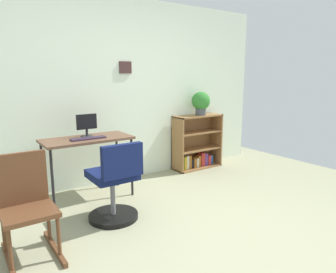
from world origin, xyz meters
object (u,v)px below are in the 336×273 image
at_px(keyboard, 88,138).
at_px(potted_plant_on_shelf, 201,102).
at_px(bookshelf_low, 196,145).
at_px(rocking_chair, 27,205).
at_px(office_chair, 115,187).
at_px(desk, 87,144).
at_px(monitor, 87,125).

relative_size(keyboard, potted_plant_on_shelf, 1.10).
bearing_deg(bookshelf_low, rocking_chair, -157.29).
bearing_deg(office_chair, bookshelf_low, 28.02).
bearing_deg(bookshelf_low, potted_plant_on_shelf, -49.08).
relative_size(desk, monitor, 3.78).
distance_m(monitor, keyboard, 0.21).
bearing_deg(desk, rocking_chair, -134.10).
distance_m(office_chair, bookshelf_low, 2.17).
relative_size(office_chair, rocking_chair, 0.99).
bearing_deg(desk, office_chair, -90.08).
distance_m(monitor, rocking_chair, 1.40).
distance_m(monitor, potted_plant_on_shelf, 1.94).
relative_size(office_chair, bookshelf_low, 0.98).
bearing_deg(office_chair, rocking_chair, -170.53).
distance_m(bookshelf_low, potted_plant_on_shelf, 0.71).
height_order(keyboard, rocking_chair, rocking_chair).
bearing_deg(monitor, bookshelf_low, 5.90).
xyz_separation_m(desk, potted_plant_on_shelf, (1.96, 0.22, 0.39)).
height_order(monitor, rocking_chair, monitor).
bearing_deg(office_chair, keyboard, 90.97).
bearing_deg(rocking_chair, office_chair, 9.47).
bearing_deg(monitor, desk, -113.23).
xyz_separation_m(office_chair, bookshelf_low, (1.92, 1.02, 0.00)).
bearing_deg(bookshelf_low, desk, -171.97).
relative_size(desk, bookshelf_low, 1.20).
bearing_deg(rocking_chair, potted_plant_on_shelf, 21.42).
xyz_separation_m(rocking_chair, potted_plant_on_shelf, (2.83, 1.11, 0.63)).
xyz_separation_m(desk, office_chair, (-0.00, -0.75, -0.32)).
relative_size(monitor, rocking_chair, 0.32).
xyz_separation_m(keyboard, bookshelf_low, (1.93, 0.35, -0.39)).
relative_size(monitor, keyboard, 0.68).
relative_size(desk, office_chair, 1.23).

